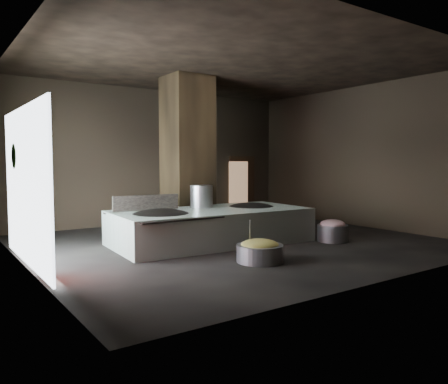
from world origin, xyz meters
TOP-DOWN VIEW (x-y plane):
  - floor at (0.00, 0.00)m, footprint 10.00×9.00m
  - ceiling at (0.00, 0.00)m, footprint 10.00×9.00m
  - back_wall at (0.00, 4.55)m, footprint 10.00×0.10m
  - front_wall at (0.00, -4.55)m, footprint 10.00×0.10m
  - left_wall at (-5.05, 0.00)m, footprint 0.10×9.00m
  - right_wall at (5.05, 0.00)m, footprint 0.10×9.00m
  - pillar at (-0.30, 1.90)m, footprint 1.20×1.20m
  - hearth_platform at (-0.56, 0.25)m, footprint 5.08×2.66m
  - platform_cap at (-0.56, 0.25)m, footprint 4.84×2.32m
  - wok_left at (-2.01, 0.20)m, footprint 1.56×1.56m
  - wok_left_rim at (-2.01, 0.20)m, footprint 1.59×1.59m
  - wok_right at (0.79, 0.30)m, footprint 1.45×1.45m
  - wok_right_rim at (0.79, 0.30)m, footprint 1.49×1.49m
  - stock_pot at (-0.51, 0.80)m, footprint 0.60×0.60m
  - splash_guard at (-2.01, 1.00)m, footprint 1.72×0.17m
  - cook at (0.53, 2.31)m, footprint 0.68×0.52m
  - veg_basin at (-0.90, -2.12)m, footprint 1.16×1.16m
  - veg_fill at (-0.90, -2.12)m, footprint 0.80×0.80m
  - ladle at (-1.05, -1.97)m, footprint 0.26×0.32m
  - meat_basin at (2.15, -1.40)m, footprint 1.03×1.03m
  - meat_fill at (2.15, -1.40)m, footprint 0.65×0.65m
  - doorway_near at (1.20, 4.45)m, footprint 1.18×0.08m
  - doorway_near_glow at (1.03, 4.50)m, footprint 0.74×0.04m
  - doorway_far at (3.60, 4.45)m, footprint 1.18×0.08m
  - doorway_far_glow at (3.40, 4.40)m, footprint 0.88×0.04m
  - left_opening at (-4.95, 0.20)m, footprint 0.04×4.20m
  - pavilion_sliver at (-4.88, -1.10)m, footprint 0.05×0.90m
  - tree_silhouette at (-4.85, 1.30)m, footprint 0.28×1.10m

SIDE VIEW (x-z plane):
  - floor at x=0.00m, z-range -0.10..0.00m
  - veg_basin at x=-0.90m, z-range 0.00..0.36m
  - meat_basin at x=2.15m, z-range 0.00..0.43m
  - veg_fill at x=-0.90m, z-range 0.23..0.47m
  - hearth_platform at x=-0.56m, z-range 0.00..0.86m
  - meat_fill at x=2.15m, z-range 0.33..0.57m
  - ladle at x=-1.05m, z-range 0.20..0.90m
  - wok_left at x=-2.01m, z-range 0.53..0.97m
  - wok_right at x=0.79m, z-range 0.55..0.95m
  - platform_cap at x=-0.56m, z-range 0.80..0.83m
  - wok_left_rim at x=-2.01m, z-range 0.79..0.85m
  - wok_right_rim at x=0.79m, z-range 0.79..0.85m
  - cook at x=0.53m, z-range 0.00..1.66m
  - pavilion_sliver at x=-4.88m, z-range 0.00..1.70m
  - splash_guard at x=-2.01m, z-range 0.81..1.25m
  - doorway_near_glow at x=1.03m, z-range 0.18..1.92m
  - doorway_far_glow at x=3.40m, z-range 0.01..2.09m
  - doorway_near at x=1.20m, z-range -0.09..2.29m
  - doorway_far at x=3.60m, z-range -0.09..2.29m
  - stock_pot at x=-0.51m, z-range 0.81..1.45m
  - left_opening at x=-4.95m, z-range 0.05..3.15m
  - tree_silhouette at x=-4.85m, z-range 1.65..2.75m
  - back_wall at x=0.00m, z-range 0.00..4.50m
  - front_wall at x=0.00m, z-range 0.00..4.50m
  - left_wall at x=-5.05m, z-range 0.00..4.50m
  - right_wall at x=5.05m, z-range 0.00..4.50m
  - pillar at x=-0.30m, z-range 0.00..4.50m
  - ceiling at x=0.00m, z-range 4.50..4.60m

